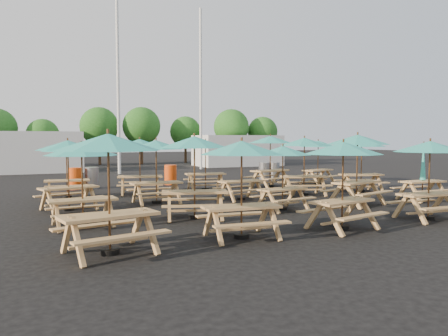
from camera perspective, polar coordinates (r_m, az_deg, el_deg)
name	(u,v)px	position (r m, az deg, el deg)	size (l,w,h in m)	color
ground	(240,199)	(16.79, 2.08, -4.06)	(120.00, 120.00, 0.00)	black
picnic_unit_0	(108,150)	(8.91, -14.89, 2.35)	(2.51, 2.51, 2.43)	tan
picnic_unit_1	(82,155)	(11.96, -18.10, 1.66)	(2.05, 2.05, 2.20)	tan
picnic_unit_2	(68,150)	(14.88, -19.73, 2.29)	(2.47, 2.47, 2.28)	tan
picnic_unit_3	(66,151)	(17.96, -19.91, 2.12)	(1.94, 1.94, 2.14)	tan
picnic_unit_4	(242,154)	(10.02, 2.32, 1.89)	(2.12, 2.12, 2.28)	tan
picnic_unit_5	(194,147)	(12.57, -3.89, 2.75)	(2.60, 2.60, 2.40)	tan
picnic_unit_6	(156,148)	(15.69, -8.86, 2.53)	(2.07, 2.07, 2.28)	tan
picnic_unit_7	(140,146)	(18.36, -10.96, 2.80)	(2.43, 2.43, 2.32)	tan
picnic_unit_8	(343,153)	(11.40, 15.31, 1.84)	(2.32, 2.32, 2.25)	tan
picnic_unit_9	(283,154)	(14.21, 7.70, 1.78)	(2.11, 2.11, 2.10)	tan
picnic_unit_10	(241,150)	(16.47, 2.28, 2.34)	(2.11, 2.11, 2.18)	tan
picnic_unit_11	(205,147)	(19.62, -2.45, 2.76)	(2.24, 2.24, 2.25)	tan
picnic_unit_12	(430,151)	(13.67, 25.31, 1.98)	(2.06, 2.06, 2.27)	tan
picnic_unit_13	(358,144)	(15.81, 17.04, 3.03)	(2.68, 2.68, 2.47)	tan
picnic_unit_14	(304,145)	(18.06, 10.46, 2.93)	(2.59, 2.59, 2.37)	tan
picnic_unit_15	(270,143)	(20.82, 6.08, 3.32)	(2.65, 2.65, 2.47)	tan
picnic_unit_17	(423,176)	(17.93, 24.53, -0.99)	(1.77, 1.56, 2.21)	tan
picnic_unit_18	(362,146)	(19.87, 17.55, 2.75)	(2.40, 2.40, 2.31)	tan
picnic_unit_19	(318,146)	(22.56, 12.20, 2.78)	(2.46, 2.46, 2.23)	tan
waste_bin_0	(76,179)	(21.03, -18.81, -1.31)	(0.62, 0.62, 0.99)	#DE440D
waste_bin_1	(92,178)	(21.15, -16.90, -1.24)	(0.62, 0.62, 0.99)	gray
waste_bin_2	(171,175)	(22.19, -7.00, -0.87)	(0.62, 0.62, 0.99)	#DE440D
waste_bin_3	(264,171)	(24.50, 5.28, -0.42)	(0.62, 0.62, 0.99)	gray
waste_bin_4	(274,171)	(24.65, 6.55, -0.40)	(0.62, 0.62, 0.99)	gray
mast_0	(118,82)	(29.66, -13.67, 10.88)	(0.20, 0.20, 12.00)	silver
mast_1	(201,90)	(33.32, -3.06, 10.20)	(0.20, 0.20, 12.00)	silver
event_tent_0	(20,152)	(32.97, -25.12, 1.90)	(8.00, 4.00, 2.80)	silver
event_tent_1	(237,150)	(37.67, 1.75, 2.31)	(7.00, 4.00, 2.60)	silver
tree_2	(43,135)	(38.62, -22.60, 4.02)	(2.59, 2.59, 3.93)	#382314
tree_3	(99,126)	(40.07, -15.99, 5.26)	(3.36, 3.36, 5.09)	#382314
tree_4	(141,126)	(40.29, -10.73, 5.41)	(3.41, 3.41, 5.17)	#382314
tree_5	(185,132)	(41.87, -5.06, 4.74)	(2.94, 2.94, 4.45)	#382314
tree_6	(231,127)	(41.72, 0.97, 5.38)	(3.38, 3.38, 5.13)	#382314
tree_7	(262,132)	(43.27, 5.05, 4.73)	(2.95, 2.95, 4.48)	#382314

